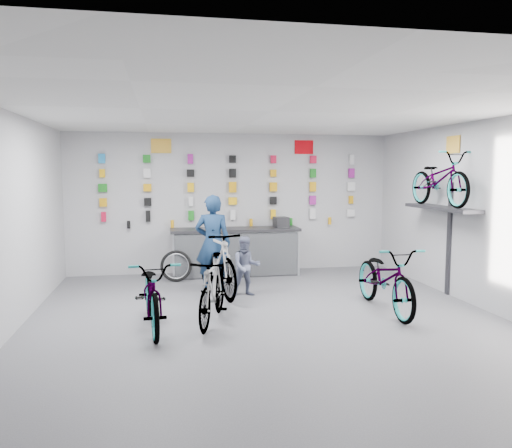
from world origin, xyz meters
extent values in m
plane|color=#4C4D51|center=(0.00, 0.00, 0.00)|extent=(8.00, 8.00, 0.00)
plane|color=white|center=(0.00, 0.00, 3.00)|extent=(8.00, 8.00, 0.00)
plane|color=#B9B8BB|center=(0.00, 4.00, 1.50)|extent=(7.00, 0.00, 7.00)
plane|color=#B9B8BB|center=(0.00, -4.00, 1.50)|extent=(7.00, 0.00, 7.00)
plane|color=#B9B8BB|center=(-3.50, 0.00, 1.50)|extent=(0.00, 8.00, 8.00)
plane|color=#B9B8BB|center=(3.50, 0.00, 1.50)|extent=(0.00, 8.00, 8.00)
cube|color=black|center=(0.00, 3.55, 0.45)|extent=(2.60, 0.60, 0.90)
cube|color=silver|center=(0.00, 3.25, 0.48)|extent=(2.60, 0.02, 0.90)
cube|color=silver|center=(-1.30, 3.25, 0.48)|extent=(0.04, 0.04, 0.96)
cube|color=silver|center=(1.30, 3.25, 0.48)|extent=(0.04, 0.04, 0.96)
cube|color=black|center=(0.00, 3.55, 0.97)|extent=(2.70, 0.66, 0.06)
cube|color=red|center=(-2.70, 3.93, 1.25)|extent=(0.10, 0.06, 0.20)
cube|color=black|center=(-1.80, 3.93, 1.25)|extent=(0.09, 0.06, 0.24)
cube|color=#17771A|center=(-0.90, 3.93, 1.25)|extent=(0.12, 0.06, 0.21)
cube|color=silver|center=(0.00, 3.93, 1.25)|extent=(0.11, 0.06, 0.21)
cube|color=yellow|center=(0.90, 3.93, 1.25)|extent=(0.11, 0.06, 0.21)
cube|color=silver|center=(1.80, 3.93, 1.25)|extent=(0.12, 0.06, 0.23)
cube|color=silver|center=(2.70, 3.93, 1.25)|extent=(0.17, 0.06, 0.16)
cube|color=orange|center=(-2.70, 3.93, 1.55)|extent=(0.15, 0.06, 0.17)
cube|color=black|center=(-1.80, 3.93, 1.55)|extent=(0.15, 0.06, 0.17)
cube|color=silver|center=(-0.90, 3.93, 1.55)|extent=(0.10, 0.06, 0.19)
cube|color=yellow|center=(0.00, 3.93, 1.55)|extent=(0.18, 0.06, 0.16)
cube|color=black|center=(0.90, 3.93, 1.55)|extent=(0.15, 0.06, 0.17)
cube|color=#991C87|center=(1.80, 3.93, 1.55)|extent=(0.14, 0.06, 0.20)
cube|color=orange|center=(2.70, 3.93, 1.55)|extent=(0.09, 0.06, 0.17)
cube|color=#17771A|center=(-2.70, 3.93, 1.85)|extent=(0.18, 0.06, 0.17)
cube|color=orange|center=(-1.80, 3.93, 1.85)|extent=(0.16, 0.06, 0.15)
cube|color=yellow|center=(-0.90, 3.93, 1.85)|extent=(0.13, 0.06, 0.19)
cube|color=orange|center=(0.00, 3.93, 1.85)|extent=(0.16, 0.06, 0.23)
cube|color=orange|center=(0.90, 3.93, 1.85)|extent=(0.16, 0.06, 0.20)
cube|color=orange|center=(1.80, 3.93, 1.85)|extent=(0.14, 0.06, 0.21)
cube|color=silver|center=(2.70, 3.93, 1.85)|extent=(0.17, 0.06, 0.19)
cube|color=yellow|center=(-2.70, 3.93, 2.15)|extent=(0.11, 0.06, 0.17)
cube|color=silver|center=(-1.80, 3.93, 2.15)|extent=(0.14, 0.06, 0.19)
cube|color=black|center=(-0.90, 3.93, 2.15)|extent=(0.16, 0.06, 0.16)
cube|color=black|center=(0.00, 3.93, 2.15)|extent=(0.15, 0.06, 0.19)
cube|color=orange|center=(0.90, 3.93, 2.15)|extent=(0.13, 0.06, 0.16)
cube|color=#17771A|center=(1.80, 3.93, 2.15)|extent=(0.13, 0.06, 0.20)
cube|color=#991C87|center=(2.70, 3.93, 2.15)|extent=(0.13, 0.06, 0.21)
cube|color=#238AD2|center=(-2.70, 3.93, 2.45)|extent=(0.13, 0.06, 0.19)
cube|color=#17771A|center=(-1.80, 3.93, 2.45)|extent=(0.16, 0.06, 0.16)
cube|color=#991C87|center=(-0.90, 3.93, 2.45)|extent=(0.11, 0.06, 0.21)
cube|color=black|center=(0.00, 3.93, 2.45)|extent=(0.14, 0.06, 0.16)
cube|color=red|center=(0.90, 3.93, 2.45)|extent=(0.12, 0.06, 0.17)
cube|color=red|center=(1.80, 3.93, 2.45)|extent=(0.14, 0.06, 0.16)
cube|color=silver|center=(2.70, 3.93, 2.45)|extent=(0.09, 0.06, 0.22)
cylinder|color=black|center=(-2.20, 3.91, 1.08)|extent=(0.07, 0.07, 0.16)
cylinder|color=orange|center=(-1.30, 3.91, 1.08)|extent=(0.07, 0.07, 0.16)
cylinder|color=orange|center=(0.40, 3.91, 1.08)|extent=(0.07, 0.07, 0.16)
cylinder|color=#17771A|center=(1.30, 3.91, 1.08)|extent=(0.07, 0.07, 0.16)
cylinder|color=orange|center=(2.20, 3.91, 1.08)|extent=(0.07, 0.07, 0.16)
cube|color=#333338|center=(3.30, 1.20, 1.55)|extent=(0.38, 1.90, 0.06)
cube|color=#333338|center=(3.48, 1.20, 1.00)|extent=(0.04, 0.10, 2.00)
cube|color=gold|center=(-1.50, 3.98, 2.72)|extent=(0.42, 0.02, 0.30)
cube|color=red|center=(1.60, 3.98, 2.72)|extent=(0.42, 0.02, 0.30)
cube|color=gold|center=(3.48, 1.20, 2.65)|extent=(0.02, 0.40, 0.30)
imported|color=gray|center=(-1.65, 0.19, 0.50)|extent=(0.84, 1.96, 1.00)
imported|color=gray|center=(-0.80, 0.28, 0.49)|extent=(0.94, 1.71, 0.99)
imported|color=gray|center=(1.92, 0.40, 0.53)|extent=(0.73, 2.02, 1.06)
imported|color=gray|center=(-0.56, 1.94, 0.59)|extent=(0.97, 2.05, 1.19)
imported|color=gray|center=(3.25, 1.20, 2.05)|extent=(0.63, 1.80, 0.95)
imported|color=#122949|center=(-0.60, 2.21, 0.89)|extent=(0.72, 0.55, 1.77)
imported|color=slate|center=(-0.07, 1.75, 0.53)|extent=(0.52, 0.41, 1.05)
torus|color=black|center=(-1.25, 3.17, 0.31)|extent=(0.65, 0.27, 0.63)
torus|color=silver|center=(-1.25, 3.17, 0.31)|extent=(0.53, 0.19, 0.51)
cube|color=black|center=(0.99, 3.55, 1.11)|extent=(0.31, 0.33, 0.22)
camera|label=1|loc=(-1.47, -6.76, 2.18)|focal=35.00mm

